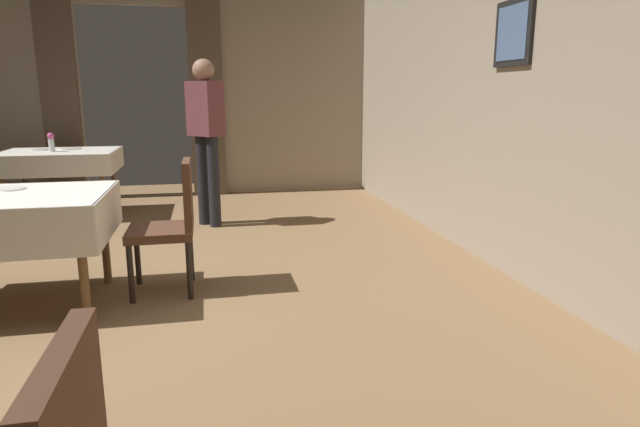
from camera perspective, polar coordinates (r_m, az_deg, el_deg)
name	(u,v)px	position (r m, az deg, el deg)	size (l,w,h in m)	color
ground	(73,310)	(3.90, -24.63, -9.28)	(10.08, 10.08, 0.00)	olive
wall_right	(536,75)	(4.22, 21.84, 13.39)	(0.16, 8.40, 3.00)	gray
wall_back	(135,83)	(7.77, -18.95, 12.95)	(6.40, 0.27, 3.00)	gray
dining_table_mid	(11,211)	(3.96, -29.88, 0.24)	(1.19, 0.96, 0.75)	brown
dining_table_far	(60,159)	(6.76, -25.81, 5.20)	(1.23, 0.95, 0.75)	brown
chair_mid_right	(172,220)	(3.89, -15.38, -0.68)	(0.44, 0.44, 0.93)	black
plate_mid_a	(9,189)	(4.16, -29.99, 2.30)	(0.20, 0.20, 0.01)	white
flower_vase_far	(51,141)	(6.68, -26.54, 6.83)	(0.07, 0.07, 0.21)	silver
plate_far_b	(71,149)	(6.91, -24.85, 6.25)	(0.24, 0.24, 0.01)	white
plate_far_c	(41,149)	(6.96, -27.38, 6.05)	(0.22, 0.22, 0.01)	white
person_waiter_by_doorway	(206,129)	(5.75, -11.96, 8.77)	(0.40, 0.42, 1.72)	black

